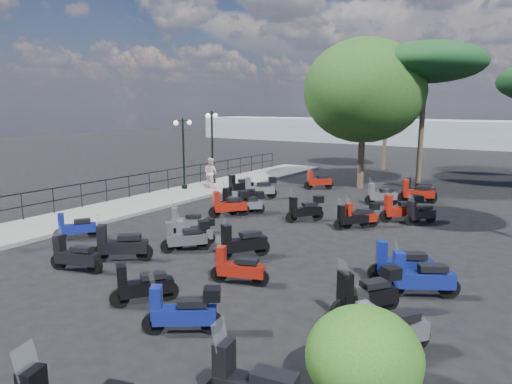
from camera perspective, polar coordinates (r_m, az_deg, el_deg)
The scene contains 39 objects.
ground at distance 16.93m, azimuth -3.31°, elevation -5.23°, with size 120.00×120.00×0.00m, color black.
sidewalk at distance 23.28m, azimuth -11.77°, elevation -0.85°, with size 3.00×30.00×0.15m, color slate.
railing at distance 23.93m, azimuth -14.39°, elevation 1.35°, with size 0.04×26.04×1.10m.
lamp_post_1 at distance 25.28m, azimuth -9.06°, elevation 5.35°, with size 0.46×1.11×3.85m.
lamp_post_2 at distance 27.00m, azimuth -5.50°, elevation 6.19°, with size 0.50×1.22×4.21m.
pedestrian_far at distance 25.51m, azimuth -5.69°, elevation 2.41°, with size 0.82×0.64×1.69m, color beige.
scooter_1 at distance 17.32m, azimuth -21.65°, elevation -4.15°, with size 0.97×1.34×1.24m.
scooter_2 at distance 17.08m, azimuth -8.60°, elevation -3.71°, with size 1.35×0.93×1.23m.
scooter_3 at distance 19.35m, azimuth -3.31°, elevation -1.56°, with size 1.23×1.53×1.43m.
scooter_4 at distance 23.04m, azimuth 0.46°, elevation 0.46°, with size 1.44×1.41×1.46m.
scooter_5 at distance 24.29m, azimuth -2.01°, elevation 0.82°, with size 0.84×1.68×1.40m.
scooter_6 at distance 13.99m, azimuth -21.73°, elevation -7.46°, with size 1.63×0.74×1.33m.
scooter_7 at distance 14.92m, azimuth -8.70°, elevation -5.58°, with size 1.16×1.36×1.30m.
scooter_8 at distance 14.42m, azimuth -16.59°, elevation -6.41°, with size 1.50×1.24×1.46m.
scooter_9 at distance 19.79m, azimuth -1.17°, elevation -1.41°, with size 1.29×1.26×1.31m.
scooter_10 at distance 20.34m, azimuth -2.30°, elevation -1.04°, with size 1.57×0.94×1.35m.
scooter_11 at distance 26.01m, azimuth 7.77°, elevation 1.38°, with size 1.28×1.35×1.39m.
scooter_12 at distance 11.32m, azimuth -13.97°, elevation -11.35°, with size 1.04×1.39×1.30m.
scooter_13 at distance 9.76m, azimuth -9.07°, elevation -14.52°, with size 1.45×1.10×1.33m.
scooter_14 at distance 15.39m, azimuth -7.70°, elevation -5.19°, with size 0.88×1.37×1.20m.
scooter_15 at distance 17.82m, azimuth 11.84°, elevation -3.24°, with size 1.06×1.22×1.21m.
scooter_16 at distance 18.66m, azimuth 6.18°, elevation -2.17°, with size 1.13×1.46×1.35m.
scooter_17 at distance 22.52m, azimuth 15.37°, elevation -0.40°, with size 1.40×1.09×1.33m.
scooter_19 at distance 12.15m, azimuth -2.27°, elevation -9.50°, with size 1.54×0.74×1.27m.
scooter_20 at distance 14.10m, azimuth -1.77°, elevation -6.40°, with size 1.07×1.58×1.43m.
scooter_21 at distance 18.05m, azimuth 12.97°, elevation -2.93°, with size 1.16×1.28×1.26m.
scooter_22 at distance 19.26m, azimuth 19.79°, elevation -2.57°, with size 0.96×1.35×1.24m.
scooter_23 at distance 24.08m, azimuth 19.56°, elevation 0.20°, with size 1.61×1.17×1.49m.
scooter_25 at distance 9.20m, azimuth 16.23°, elevation -16.43°, with size 1.17×1.56×1.46m.
scooter_26 at distance 10.67m, azimuth 13.69°, elevation -12.24°, with size 1.17×1.54×1.42m.
scooter_27 at distance 12.78m, azimuth 17.73°, elevation -8.65°, with size 1.66×1.07×1.48m.
scooter_28 at distance 19.37m, azimuth 17.76°, elevation -2.03°, with size 1.48×1.34×1.45m.
scooter_29 at distance 23.43m, azimuth 19.44°, elevation -0.08°, with size 1.74×0.95×1.47m.
scooter_30 at distance 12.01m, azimuth 19.82°, elevation -10.04°, with size 1.66×1.07×1.48m.
broadleaf_tree at distance 26.54m, azimuth 13.35°, elevation 12.19°, with size 6.74×6.74×8.34m.
pine_0 at distance 27.01m, azimuth 20.46°, elevation 14.89°, with size 6.33×6.33×8.06m.
pine_2 at distance 34.89m, azimuth 16.14°, elevation 13.17°, with size 5.66×5.66×7.42m.
shrub_near at distance 7.75m, azimuth 13.29°, elevation -19.40°, with size 1.84×1.84×1.56m, color #204914.
distant_hills at distance 58.94m, azimuth 23.97°, elevation 6.70°, with size 70.00×8.00×3.00m, color gray.
Camera 1 is at (9.75, -13.04, 4.63)m, focal length 32.00 mm.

